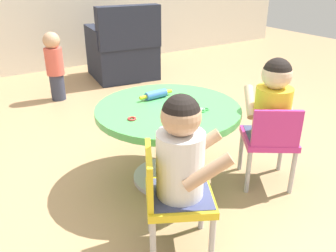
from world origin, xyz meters
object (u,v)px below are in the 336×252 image
at_px(craft_scissors, 200,109).
at_px(child_chair_right, 270,140).
at_px(craft_table, 168,126).
at_px(armchair_dark, 123,52).
at_px(child_chair_left, 172,196).
at_px(seated_child_right, 273,102).
at_px(seated_child_left, 182,152).
at_px(rolling_pin, 156,94).
at_px(toddler_standing, 55,64).

bearing_deg(craft_scissors, child_chair_right, -33.79).
distance_m(craft_table, craft_scissors, 0.23).
bearing_deg(armchair_dark, child_chair_left, -111.80).
relative_size(child_chair_right, seated_child_right, 1.05).
relative_size(seated_child_left, child_chair_right, 0.95).
distance_m(rolling_pin, craft_scissors, 0.32).
distance_m(armchair_dark, toddler_standing, 0.96).
bearing_deg(seated_child_right, craft_table, 146.26).
xyz_separation_m(child_chair_left, craft_scissors, (0.45, 0.38, 0.19)).
relative_size(seated_child_left, toddler_standing, 0.76).
bearing_deg(toddler_standing, armchair_dark, 20.01).
bearing_deg(rolling_pin, craft_table, -95.07).
bearing_deg(rolling_pin, toddler_standing, 95.45).
bearing_deg(toddler_standing, seated_child_right, -73.26).
relative_size(seated_child_right, rolling_pin, 2.21).
height_order(craft_table, seated_child_right, seated_child_right).
distance_m(child_chair_right, seated_child_right, 0.23).
bearing_deg(child_chair_right, craft_scissors, 146.21).
height_order(craft_table, armchair_dark, armchair_dark).
bearing_deg(rolling_pin, craft_scissors, -68.19).
bearing_deg(child_chair_right, child_chair_left, -169.25).
xyz_separation_m(craft_table, craft_scissors, (0.13, -0.14, 0.13)).
distance_m(seated_child_left, craft_scissors, 0.58).
relative_size(craft_table, child_chair_left, 1.59).
bearing_deg(seated_child_left, toddler_standing, 86.77).
bearing_deg(seated_child_left, craft_table, 62.77).
bearing_deg(craft_scissors, child_chair_left, -139.16).
bearing_deg(child_chair_left, rolling_pin, 64.34).
xyz_separation_m(armchair_dark, toddler_standing, (-0.90, -0.33, 0.05)).
height_order(seated_child_left, armchair_dark, armchair_dark).
height_order(child_chair_left, seated_child_left, seated_child_left).
relative_size(seated_child_right, armchair_dark, 0.60).
bearing_deg(seated_child_right, craft_scissors, 151.62).
height_order(seated_child_right, armchair_dark, armchair_dark).
bearing_deg(seated_child_right, armchair_dark, 84.26).
relative_size(seated_child_left, armchair_dark, 0.60).
xyz_separation_m(craft_table, armchair_dark, (0.75, 2.15, -0.06)).
bearing_deg(rolling_pin, armchair_dark, 69.58).
bearing_deg(craft_table, armchair_dark, 70.65).
bearing_deg(craft_scissors, craft_table, 134.25).
bearing_deg(craft_table, seated_child_right, -33.74).
distance_m(seated_child_right, toddler_standing, 2.26).
bearing_deg(craft_scissors, armchair_dark, 74.77).
bearing_deg(child_chair_right, rolling_pin, 131.45).
bearing_deg(seated_child_right, child_chair_right, -124.23).
distance_m(seated_child_right, rolling_pin, 0.70).
height_order(craft_table, rolling_pin, rolling_pin).
height_order(craft_table, seated_child_left, seated_child_left).
distance_m(child_chair_left, armchair_dark, 2.87).
xyz_separation_m(child_chair_left, rolling_pin, (0.33, 0.68, 0.22)).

